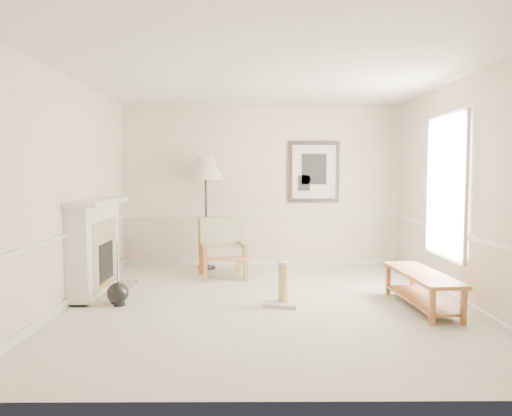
{
  "coord_description": "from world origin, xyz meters",
  "views": [
    {
      "loc": [
        -0.16,
        -6.3,
        1.68
      ],
      "look_at": [
        -0.11,
        0.7,
        1.19
      ],
      "focal_mm": 35.0,
      "sensor_mm": 36.0,
      "label": 1
    }
  ],
  "objects": [
    {
      "name": "floor_lamp",
      "position": [
        -0.97,
        2.4,
        1.7
      ],
      "size": [
        0.75,
        0.75,
        1.95
      ],
      "rotation": [
        0.0,
        0.0,
        0.27
      ],
      "color": "black",
      "rests_on": "ground"
    },
    {
      "name": "floor_vase",
      "position": [
        -1.87,
        -0.06,
        0.15
      ],
      "size": [
        0.28,
        0.28,
        0.81
      ],
      "rotation": [
        0.0,
        0.0,
        -0.25
      ],
      "color": "black",
      "rests_on": "ground"
    },
    {
      "name": "ground",
      "position": [
        0.0,
        0.0,
        0.0
      ],
      "size": [
        5.5,
        5.5,
        0.0
      ],
      "primitive_type": "plane",
      "color": "silver",
      "rests_on": "ground"
    },
    {
      "name": "scratching_post",
      "position": [
        0.23,
        -0.06,
        0.18
      ],
      "size": [
        0.47,
        0.47,
        0.56
      ],
      "rotation": [
        0.0,
        0.0,
        -0.22
      ],
      "color": "white",
      "rests_on": "ground"
    },
    {
      "name": "room",
      "position": [
        0.14,
        0.08,
        1.87
      ],
      "size": [
        5.04,
        5.54,
        2.92
      ],
      "color": "beige",
      "rests_on": "ground"
    },
    {
      "name": "bench",
      "position": [
        1.95,
        -0.21,
        0.3
      ],
      "size": [
        0.58,
        1.59,
        0.45
      ],
      "rotation": [
        0.0,
        0.0,
        0.07
      ],
      "color": "#9C5F32",
      "rests_on": "ground"
    },
    {
      "name": "armchair",
      "position": [
        -0.66,
        1.76,
        0.51
      ],
      "size": [
        0.86,
        0.9,
        0.95
      ],
      "rotation": [
        0.0,
        0.0,
        0.21
      ],
      "color": "#9C5F32",
      "rests_on": "ground"
    },
    {
      "name": "fireplace",
      "position": [
        -2.34,
        0.6,
        0.64
      ],
      "size": [
        0.64,
        1.64,
        1.31
      ],
      "color": "white",
      "rests_on": "ground"
    }
  ]
}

